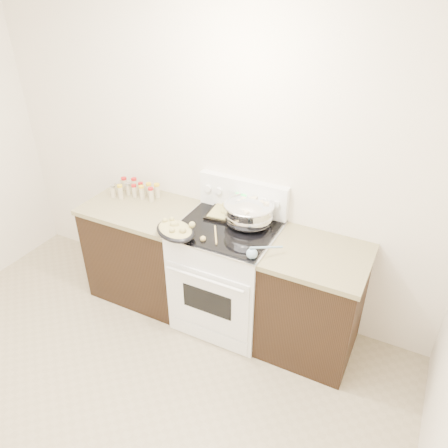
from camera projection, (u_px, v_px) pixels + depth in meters
The scene contains 11 objects.
ground_plane at pixel (85, 435), 2.93m from camera, with size 4.00×3.50×0.02m, color tan.
room_shell at pixel (24, 215), 2.03m from camera, with size 4.10×3.60×2.75m.
counter_left at pixel (145, 250), 3.95m from camera, with size 0.93×0.67×0.92m.
counter_right at pixel (312, 302), 3.35m from camera, with size 0.73×0.67×0.92m.
kitchen_range at pixel (227, 273), 3.61m from camera, with size 0.78×0.73×1.22m.
mixing_bowl at pixel (249, 214), 3.37m from camera, with size 0.49×0.49×0.23m.
roasting_pan at pixel (175, 230), 3.25m from camera, with size 0.43×0.37×0.12m.
baking_sheet at pixel (236, 214), 3.51m from camera, with size 0.48×0.36×0.06m.
wooden_spoon at pixel (208, 237), 3.23m from camera, with size 0.15×0.23×0.04m.
blue_ladle at pixel (254, 253), 3.02m from camera, with size 0.21×0.22×0.10m.
spice_jars at pixel (135, 189), 3.84m from camera, with size 0.41×0.23×0.13m.
Camera 1 is at (1.62, -1.14, 2.73)m, focal length 35.00 mm.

